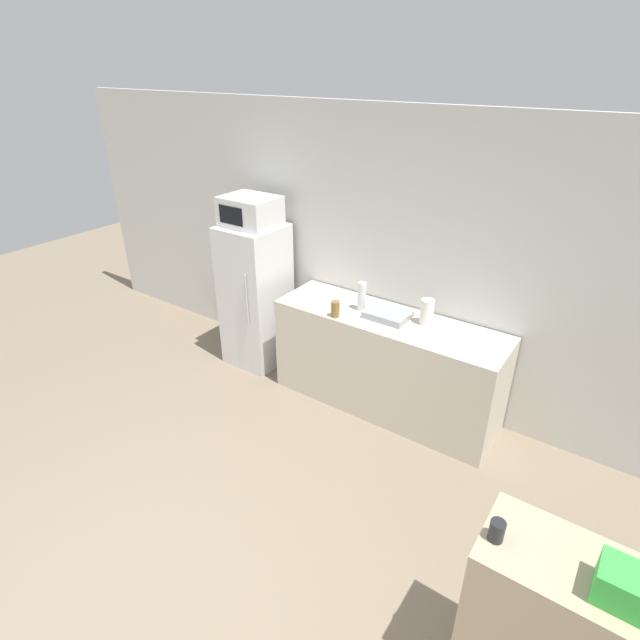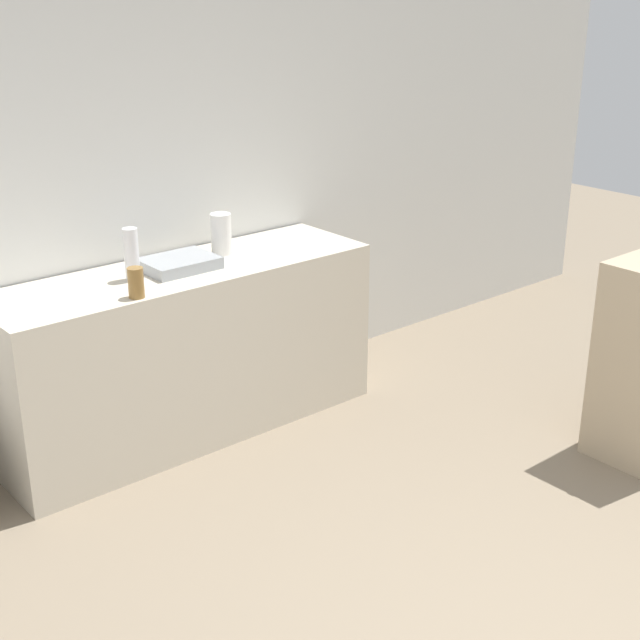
# 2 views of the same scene
# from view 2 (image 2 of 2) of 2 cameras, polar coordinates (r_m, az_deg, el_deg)

# --- Properties ---
(wall_back) EXTENTS (8.00, 0.06, 2.60)m
(wall_back) POSITION_cam_2_polar(r_m,az_deg,el_deg) (4.73, -13.13, 8.18)
(wall_back) COLOR silver
(wall_back) RESTS_ON ground_plane
(counter) EXTENTS (2.06, 0.60, 0.92)m
(counter) POSITION_cam_2_polar(r_m,az_deg,el_deg) (4.78, -8.48, -1.97)
(counter) COLOR beige
(counter) RESTS_ON ground_plane
(sink_basin) EXTENTS (0.37, 0.28, 0.06)m
(sink_basin) POSITION_cam_2_polar(r_m,az_deg,el_deg) (4.61, -9.01, 3.60)
(sink_basin) COLOR #9EA3A8
(sink_basin) RESTS_ON counter
(bottle_tall) EXTENTS (0.07, 0.07, 0.26)m
(bottle_tall) POSITION_cam_2_polar(r_m,az_deg,el_deg) (4.46, -11.97, 4.14)
(bottle_tall) COLOR silver
(bottle_tall) RESTS_ON counter
(bottle_short) EXTENTS (0.08, 0.08, 0.15)m
(bottle_short) POSITION_cam_2_polar(r_m,az_deg,el_deg) (4.22, -11.70, 2.35)
(bottle_short) COLOR olive
(bottle_short) RESTS_ON counter
(paper_towel_roll) EXTENTS (0.11, 0.11, 0.22)m
(paper_towel_roll) POSITION_cam_2_polar(r_m,az_deg,el_deg) (4.81, -6.35, 5.49)
(paper_towel_roll) COLOR white
(paper_towel_roll) RESTS_ON counter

